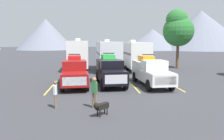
{
  "coord_description": "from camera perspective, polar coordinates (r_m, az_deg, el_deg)",
  "views": [
    {
      "loc": [
        -1.71,
        -17.5,
        3.71
      ],
      "look_at": [
        0.0,
        1.37,
        1.2
      ],
      "focal_mm": 35.48,
      "sensor_mm": 36.0,
      "label": 1
    }
  ],
  "objects": [
    {
      "name": "lot_stripe_d",
      "position": [
        19.45,
        15.2,
        -3.71
      ],
      "size": [
        0.12,
        5.5,
        0.01
      ],
      "primitive_type": "cube",
      "color": "gold",
      "rests_on": "ground"
    },
    {
      "name": "tree_a",
      "position": [
        31.0,
        16.63,
        10.22
      ],
      "size": [
        4.06,
        4.06,
        7.82
      ],
      "color": "brown",
      "rests_on": "ground"
    },
    {
      "name": "person_b",
      "position": [
        12.57,
        -14.38,
        -5.66
      ],
      "size": [
        0.21,
        0.34,
        1.54
      ],
      "color": "#726047",
      "rests_on": "ground"
    },
    {
      "name": "mountain_ridge",
      "position": [
        94.17,
        2.19,
        9.83
      ],
      "size": [
        130.18,
        39.67,
        16.4
      ],
      "color": "slate",
      "rests_on": "ground"
    },
    {
      "name": "camper_trailer_c",
      "position": [
        28.47,
        5.8,
        4.1
      ],
      "size": [
        2.79,
        8.98,
        3.83
      ],
      "color": "white",
      "rests_on": "ground"
    },
    {
      "name": "lot_stripe_a",
      "position": [
        18.54,
        -15.39,
        -4.25
      ],
      "size": [
        0.12,
        5.5,
        0.01
      ],
      "primitive_type": "cube",
      "color": "gold",
      "rests_on": "ground"
    },
    {
      "name": "lot_stripe_c",
      "position": [
        18.56,
        5.44,
        -4.01
      ],
      "size": [
        0.12,
        5.5,
        0.01
      ],
      "primitive_type": "cube",
      "color": "gold",
      "rests_on": "ground"
    },
    {
      "name": "camper_trailer_a",
      "position": [
        28.09,
        -8.75,
        4.19
      ],
      "size": [
        2.65,
        7.45,
        4.02
      ],
      "color": "white",
      "rests_on": "ground"
    },
    {
      "name": "ground_plane",
      "position": [
        17.97,
        0.39,
        -4.37
      ],
      "size": [
        240.0,
        240.0,
        0.0
      ],
      "primitive_type": "plane",
      "color": "#38383D"
    },
    {
      "name": "camper_trailer_b",
      "position": [
        27.6,
        -1.08,
        4.09
      ],
      "size": [
        2.8,
        9.14,
        3.89
      ],
      "color": "silver",
      "rests_on": "ground"
    },
    {
      "name": "lot_stripe_b",
      "position": [
        18.25,
        -4.97,
        -4.2
      ],
      "size": [
        0.12,
        5.5,
        0.01
      ],
      "primitive_type": "cube",
      "color": "gold",
      "rests_on": "ground"
    },
    {
      "name": "pickup_truck_b",
      "position": [
        18.64,
        -0.5,
        -0.15
      ],
      "size": [
        2.37,
        5.43,
        2.67
      ],
      "color": "black",
      "rests_on": "ground"
    },
    {
      "name": "pickup_truck_a",
      "position": [
        18.63,
        -9.6,
        -0.32
      ],
      "size": [
        2.43,
        6.0,
        2.59
      ],
      "color": "maroon",
      "rests_on": "ground"
    },
    {
      "name": "person_a",
      "position": [
        12.2,
        -4.57,
        -5.3
      ],
      "size": [
        0.34,
        0.3,
        1.74
      ],
      "color": "#726047",
      "rests_on": "ground"
    },
    {
      "name": "pickup_truck_c",
      "position": [
        18.85,
        9.93,
        -0.29
      ],
      "size": [
        2.38,
        5.94,
        2.56
      ],
      "color": "white",
      "rests_on": "ground"
    },
    {
      "name": "dog",
      "position": [
        11.04,
        -2.98,
        -9.35
      ],
      "size": [
        0.8,
        0.77,
        0.75
      ],
      "color": "black",
      "rests_on": "ground"
    }
  ]
}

